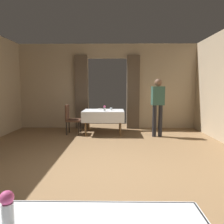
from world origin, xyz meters
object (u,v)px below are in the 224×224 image
(flower_vase_mid, at_px, (105,108))
(glass_mid_c, at_px, (111,109))
(plate_mid_b, at_px, (100,109))
(chair_mid_left, at_px, (71,118))
(person_waiter_by_doorway, at_px, (158,103))
(flower_vase_near, at_px, (7,209))
(dining_table_mid, at_px, (104,113))

(flower_vase_mid, relative_size, glass_mid_c, 2.16)
(plate_mid_b, bearing_deg, glass_mid_c, -39.50)
(chair_mid_left, distance_m, person_waiter_by_doorway, 2.73)
(chair_mid_left, xyz_separation_m, plate_mid_b, (0.89, 0.43, 0.24))
(chair_mid_left, bearing_deg, glass_mid_c, 5.23)
(chair_mid_left, distance_m, plate_mid_b, 1.01)
(plate_mid_b, bearing_deg, flower_vase_near, -90.25)
(chair_mid_left, distance_m, flower_vase_mid, 1.14)
(glass_mid_c, bearing_deg, dining_table_mid, -167.62)
(chair_mid_left, xyz_separation_m, person_waiter_by_doorway, (2.66, -0.34, 0.51))
(glass_mid_c, bearing_deg, chair_mid_left, -174.77)
(dining_table_mid, height_order, plate_mid_b, plate_mid_b)
(flower_vase_near, height_order, plate_mid_b, flower_vase_near)
(flower_vase_near, relative_size, flower_vase_mid, 1.21)
(flower_vase_mid, height_order, glass_mid_c, flower_vase_mid)
(chair_mid_left, height_order, flower_vase_mid, chair_mid_left)
(flower_vase_mid, relative_size, person_waiter_by_doorway, 0.10)
(dining_table_mid, bearing_deg, chair_mid_left, -176.47)
(flower_vase_mid, distance_m, person_waiter_by_doorway, 1.60)
(chair_mid_left, xyz_separation_m, flower_vase_near, (0.86, -5.75, 0.35))
(flower_vase_near, relative_size, person_waiter_by_doorway, 0.12)
(person_waiter_by_doorway, bearing_deg, flower_vase_mid, 175.52)
(dining_table_mid, bearing_deg, flower_vase_near, -91.67)
(flower_vase_mid, xyz_separation_m, person_waiter_by_doorway, (1.58, -0.12, 0.18))
(flower_vase_near, height_order, glass_mid_c, flower_vase_near)
(chair_mid_left, bearing_deg, dining_table_mid, 3.53)
(dining_table_mid, bearing_deg, person_waiter_by_doorway, -13.86)
(dining_table_mid, relative_size, flower_vase_mid, 7.45)
(glass_mid_c, bearing_deg, flower_vase_near, -93.99)
(chair_mid_left, bearing_deg, flower_vase_mid, -11.28)
(plate_mid_b, bearing_deg, chair_mid_left, -154.04)
(chair_mid_left, bearing_deg, flower_vase_near, -81.50)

